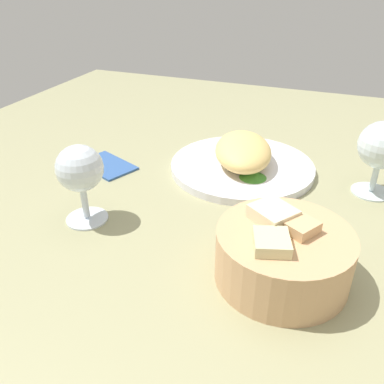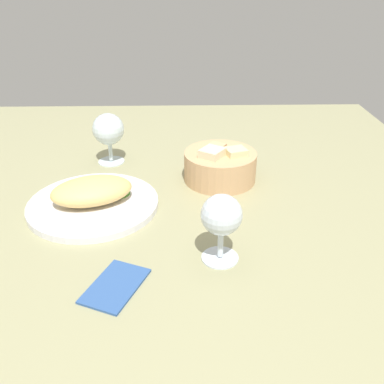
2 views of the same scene
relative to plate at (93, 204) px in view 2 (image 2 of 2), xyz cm
name	(u,v)px [view 2 (image 2 of 2)]	position (x,y,z in cm)	size (l,w,h in cm)	color
ground_plane	(151,209)	(11.74, 0.93, -1.70)	(140.00, 140.00, 2.00)	#97956C
plate	(93,204)	(0.00, 0.00, 0.00)	(26.65, 26.65, 1.40)	white
omelette	(92,191)	(0.00, 0.00, 3.21)	(16.34, 10.26, 5.01)	#E5BE6D
lettuce_garnish	(119,191)	(4.89, 3.21, 1.29)	(4.80, 4.80, 1.17)	#3D872A
bread_basket	(220,165)	(27.04, 12.04, 2.99)	(16.46, 16.46, 8.56)	tan
wine_glass_near	(221,218)	(24.67, -17.75, 7.38)	(6.87, 6.87, 12.16)	silver
wine_glass_far	(108,131)	(0.39, 22.75, 7.59)	(7.75, 7.75, 12.65)	silver
folded_napkin	(115,285)	(7.78, -24.60, -0.30)	(11.00, 7.00, 0.80)	#2F5494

